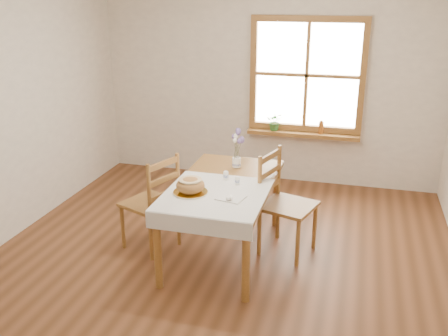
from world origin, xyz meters
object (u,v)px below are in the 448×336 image
at_px(chair_left, 150,202).
at_px(dining_table, 224,191).
at_px(chair_right, 288,204).
at_px(bread_plate, 191,192).
at_px(flower_vase, 236,163).

bearing_deg(chair_left, dining_table, 116.75).
xyz_separation_m(dining_table, chair_left, (-0.75, -0.06, -0.17)).
height_order(chair_left, chair_right, chair_right).
relative_size(chair_left, chair_right, 0.97).
xyz_separation_m(dining_table, bread_plate, (-0.22, -0.35, 0.10)).
relative_size(dining_table, bread_plate, 5.31).
relative_size(chair_left, flower_vase, 9.94).
bearing_deg(flower_vase, bread_plate, -106.05).
xyz_separation_m(chair_left, bread_plate, (0.53, -0.28, 0.27)).
distance_m(dining_table, chair_left, 0.77).
distance_m(dining_table, bread_plate, 0.42).
bearing_deg(chair_left, chair_right, 122.84).
xyz_separation_m(chair_right, flower_vase, (-0.59, 0.25, 0.29)).
bearing_deg(chair_right, chair_left, 117.95).
height_order(dining_table, chair_left, chair_left).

